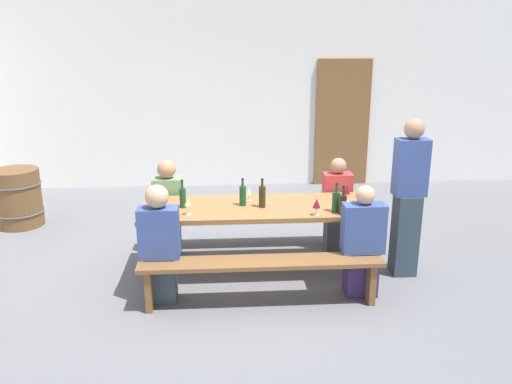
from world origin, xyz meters
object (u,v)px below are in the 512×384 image
Objects in this scene: wine_glass_2 at (249,192)px; seated_guest_near_0 at (160,246)px; wine_barrel at (18,198)px; wine_bottle_1 at (343,204)px; wine_glass_3 at (317,204)px; wine_bottle_4 at (243,195)px; wine_bottle_3 at (183,197)px; wooden_door at (342,123)px; seated_guest_far_1 at (337,206)px; bench_near at (261,269)px; seated_guest_near_1 at (362,244)px; wine_bottle_2 at (262,196)px; bench_far at (252,218)px; wine_glass_1 at (347,190)px; standing_host at (408,200)px; tasting_table at (256,212)px; wine_glass_0 at (188,203)px; wine_bottle_0 at (336,201)px; seated_guest_far_0 at (169,209)px.

seated_guest_near_0 is (-0.88, -0.76, -0.29)m from wine_glass_2.
wine_bottle_1 is at bearing -26.89° from wine_barrel.
wine_glass_2 is at bearing 140.71° from wine_glass_3.
wine_bottle_4 is at bearing -29.07° from wine_barrel.
wine_bottle_1 is 0.26m from wine_glass_3.
wine_bottle_3 is at bearing -178.28° from wine_bottle_4.
wooden_door reaches higher than seated_guest_far_1.
seated_guest_near_1 is (0.99, 0.15, 0.16)m from bench_near.
wine_glass_3 reaches higher than wine_glass_2.
wine_bottle_4 is 0.26× the size of seated_guest_near_1.
wine_bottle_1 is 0.83m from wine_bottle_2.
wine_bottle_2 is at bearing -19.29° from wine_bottle_4.
wooden_door is 7.18× the size of wine_bottle_4.
bench_far is 1.28m from wine_glass_1.
wine_barrel is at bearing 163.08° from bench_far.
seated_guest_near_0 is at bearing 171.02° from bench_near.
seated_guest_near_1 reaches higher than bench_near.
wooden_door is 4.50m from bench_near.
standing_host is (0.58, -0.71, 0.29)m from seated_guest_far_1.
tasting_table is at bearing -28.30° from wine_barrel.
wine_glass_1 is (0.14, 0.42, 0.02)m from wine_bottle_1.
wooden_door is at bearing -91.83° from standing_host.
wine_glass_0 is 1.90m from seated_guest_far_1.
wine_barrel is (-4.75, -1.74, -0.66)m from wooden_door.
wine_bottle_1 reaches higher than bench_far.
bench_far is at bearing -36.36° from seated_guest_near_0.
bench_far is 12.43× the size of wine_glass_1.
wine_bottle_0 is at bearing -120.16° from wine_glass_1.
wine_bottle_1 is 1.62× the size of wine_glass_1.
bench_near is at bearing -37.69° from wine_barrel.
seated_guest_far_1 is at bearing -14.95° from wine_barrel.
standing_host reaches higher than wine_glass_3.
wine_bottle_1 is 0.27× the size of seated_guest_near_1.
wine_glass_3 is 1.82m from seated_guest_far_0.
wine_barrel is at bearing 142.31° from bench_near.
bench_near is 0.90m from wine_bottle_4.
wine_bottle_0 is 0.27× the size of seated_guest_far_1.
wooden_door reaches higher than wine_bottle_3.
wine_bottle_4 is at bearing 170.64° from tasting_table.
seated_guest_near_1 is at bearing -58.43° from wine_bottle_0.
wine_bottle_1 is at bearing 24.85° from bench_near.
seated_guest_near_1 is (0.99, -1.29, 0.16)m from bench_far.
wine_glass_1 is at bearing 59.84° from wine_bottle_0.
standing_host is at bearing -5.59° from wine_bottle_4.
tasting_table is 1.11m from seated_guest_near_0.
wine_bottle_2 reaches higher than tasting_table.
seated_guest_near_0 reaches higher than wine_bottle_3.
bench_near is 1.03m from wine_glass_2.
standing_host is (2.26, 0.09, -0.05)m from wine_glass_0.
wine_glass_3 is (-0.21, -0.10, 0.01)m from wine_bottle_0.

